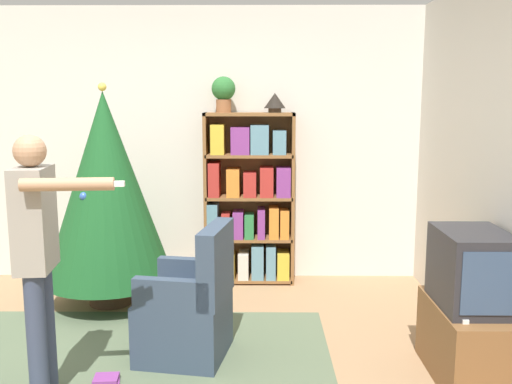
# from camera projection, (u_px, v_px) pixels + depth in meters

# --- Properties ---
(wall_back) EXTENTS (8.00, 0.10, 2.60)m
(wall_back) POSITION_uv_depth(u_px,v_px,m) (194.00, 145.00, 5.53)
(wall_back) COLOR silver
(wall_back) RESTS_ON ground_plane
(area_rug) EXTENTS (2.75, 2.15, 0.01)m
(area_rug) POSITION_uv_depth(u_px,v_px,m) (120.00, 374.00, 3.64)
(area_rug) COLOR #56664C
(area_rug) RESTS_ON ground_plane
(bookshelf) EXTENTS (0.84, 0.29, 1.62)m
(bookshelf) POSITION_uv_depth(u_px,v_px,m) (249.00, 202.00, 5.39)
(bookshelf) COLOR brown
(bookshelf) RESTS_ON ground_plane
(tv_stand) EXTENTS (0.42, 0.79, 0.48)m
(tv_stand) POSITION_uv_depth(u_px,v_px,m) (467.00, 342.00, 3.55)
(tv_stand) COLOR brown
(tv_stand) RESTS_ON ground_plane
(television) EXTENTS (0.40, 0.57, 0.47)m
(television) POSITION_uv_depth(u_px,v_px,m) (472.00, 269.00, 3.48)
(television) COLOR #28282D
(television) RESTS_ON tv_stand
(game_remote) EXTENTS (0.04, 0.12, 0.02)m
(game_remote) POSITION_uv_depth(u_px,v_px,m) (462.00, 318.00, 3.28)
(game_remote) COLOR white
(game_remote) RESTS_ON tv_stand
(christmas_tree) EXTENTS (1.08, 1.08, 1.87)m
(christmas_tree) POSITION_uv_depth(u_px,v_px,m) (106.00, 188.00, 4.76)
(christmas_tree) COLOR #4C3323
(christmas_tree) RESTS_ON ground_plane
(armchair) EXTENTS (0.65, 0.65, 0.92)m
(armchair) POSITION_uv_depth(u_px,v_px,m) (190.00, 311.00, 3.85)
(armchair) COLOR #334256
(armchair) RESTS_ON ground_plane
(standing_person) EXTENTS (0.66, 0.47, 1.55)m
(standing_person) POSITION_uv_depth(u_px,v_px,m) (38.00, 247.00, 3.22)
(standing_person) COLOR #38425B
(standing_person) RESTS_ON ground_plane
(potted_plant) EXTENTS (0.22, 0.22, 0.33)m
(potted_plant) POSITION_uv_depth(u_px,v_px,m) (224.00, 92.00, 5.23)
(potted_plant) COLOR #935B38
(potted_plant) RESTS_ON bookshelf
(table_lamp) EXTENTS (0.20, 0.20, 0.18)m
(table_lamp) POSITION_uv_depth(u_px,v_px,m) (275.00, 101.00, 5.24)
(table_lamp) COLOR #473828
(table_lamp) RESTS_ON bookshelf
(book_pile_near_tree) EXTENTS (0.24, 0.19, 0.10)m
(book_pile_near_tree) POSITION_uv_depth(u_px,v_px,m) (167.00, 310.00, 4.63)
(book_pile_near_tree) COLOR beige
(book_pile_near_tree) RESTS_ON ground_plane
(book_pile_by_chair) EXTENTS (0.18, 0.17, 0.04)m
(book_pile_by_chair) POSITION_uv_depth(u_px,v_px,m) (107.00, 380.00, 3.53)
(book_pile_by_chair) COLOR #843889
(book_pile_by_chair) RESTS_ON ground_plane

